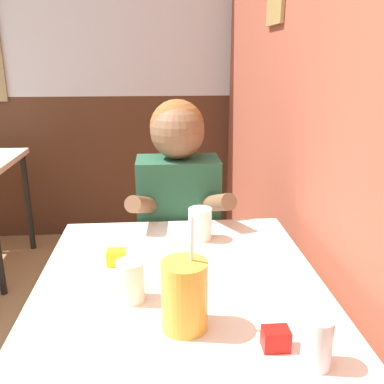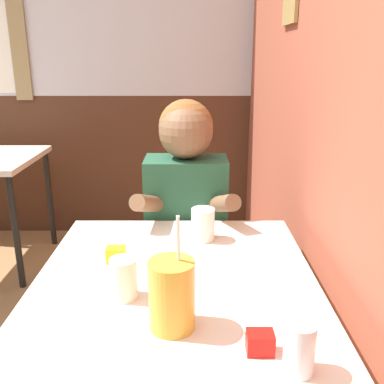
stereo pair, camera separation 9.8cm
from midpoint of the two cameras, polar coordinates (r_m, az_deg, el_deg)
name	(u,v)px [view 1 (the left image)]	position (r m, az deg, el deg)	size (l,w,h in m)	color
brick_wall_right	(283,64)	(2.06, 10.66, 16.39)	(0.08, 4.58, 2.70)	#9E4C38
back_wall	(23,60)	(3.47, -22.45, 15.91)	(6.00, 0.09, 2.70)	silver
main_table	(180,303)	(1.30, -3.83, -14.66)	(0.83, 0.96, 0.76)	beige
person_seated	(179,232)	(1.85, -3.34, -5.41)	(0.42, 0.41, 1.22)	#235138
cocktail_pitcher	(185,295)	(1.03, -3.81, -13.64)	(0.11, 0.11, 0.29)	gold
glass_near_pitcher	(317,342)	(0.96, 13.40, -18.95)	(0.06, 0.06, 0.11)	silver
glass_center	(200,224)	(1.51, -0.79, -4.30)	(0.08, 0.08, 0.11)	silver
glass_far_side	(131,281)	(1.17, -10.61, -11.64)	(0.07, 0.07, 0.11)	silver
condiment_ketchup	(276,339)	(1.01, 8.24, -18.87)	(0.06, 0.04, 0.05)	#B7140F
condiment_mustard	(117,257)	(1.38, -12.08, -8.54)	(0.06, 0.04, 0.05)	yellow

